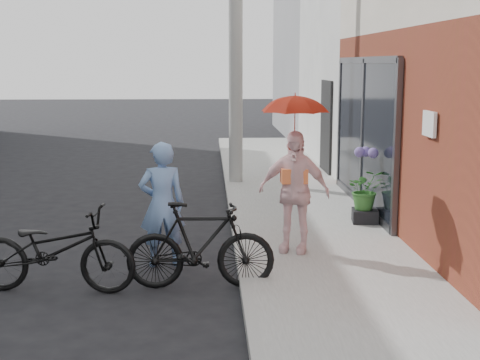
{
  "coord_description": "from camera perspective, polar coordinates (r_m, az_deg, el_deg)",
  "views": [
    {
      "loc": [
        0.54,
        -7.58,
        2.53
      ],
      "look_at": [
        0.93,
        0.56,
        1.1
      ],
      "focal_mm": 50.0,
      "sensor_mm": 36.0,
      "label": 1
    }
  ],
  "objects": [
    {
      "name": "ground",
      "position": [
        8.01,
        -6.53,
        -8.52
      ],
      "size": [
        80.0,
        80.0,
        0.0
      ],
      "primitive_type": "plane",
      "color": "black",
      "rests_on": "ground"
    },
    {
      "name": "sidewalk",
      "position": [
        10.02,
        6.33,
        -4.38
      ],
      "size": [
        2.2,
        24.0,
        0.12
      ],
      "primitive_type": "cube",
      "color": "gray",
      "rests_on": "ground"
    },
    {
      "name": "curb",
      "position": [
        9.91,
        -0.33,
        -4.49
      ],
      "size": [
        0.12,
        24.0,
        0.12
      ],
      "primitive_type": "cube",
      "color": "#9E9E99",
      "rests_on": "ground"
    },
    {
      "name": "plaster_building",
      "position": [
        17.9,
        19.61,
        12.51
      ],
      "size": [
        8.0,
        6.0,
        7.0
      ],
      "primitive_type": "cube",
      "color": "silver",
      "rests_on": "ground"
    },
    {
      "name": "east_building_far",
      "position": [
        24.52,
        13.33,
        11.98
      ],
      "size": [
        8.0,
        8.0,
        7.0
      ],
      "primitive_type": "cube",
      "color": "gray",
      "rests_on": "ground"
    },
    {
      "name": "utility_pole",
      "position": [
        13.63,
        -0.38,
        14.04
      ],
      "size": [
        0.28,
        0.28,
        7.0
      ],
      "primitive_type": "cylinder",
      "color": "#9E9E99",
      "rests_on": "ground"
    },
    {
      "name": "officer",
      "position": [
        8.4,
        -6.67,
        -2.08
      ],
      "size": [
        0.63,
        0.47,
        1.58
      ],
      "primitive_type": "imported",
      "rotation": [
        0.0,
        0.0,
        3.31
      ],
      "color": "#7092C7",
      "rests_on": "ground"
    },
    {
      "name": "bike_left",
      "position": [
        7.74,
        -15.6,
        -5.76
      ],
      "size": [
        1.91,
        0.86,
        0.97
      ],
      "primitive_type": "imported",
      "rotation": [
        0.0,
        0.0,
        1.45
      ],
      "color": "black",
      "rests_on": "ground"
    },
    {
      "name": "bike_right",
      "position": [
        7.57,
        -3.4,
        -5.6
      ],
      "size": [
        1.68,
        0.5,
        1.01
      ],
      "primitive_type": "imported",
      "rotation": [
        0.0,
        0.0,
        1.55
      ],
      "color": "black",
      "rests_on": "ground"
    },
    {
      "name": "kimono_woman",
      "position": [
        8.58,
        4.61,
        -0.99
      ],
      "size": [
        1.0,
        0.68,
        1.57
      ],
      "primitive_type": "imported",
      "rotation": [
        0.0,
        0.0,
        -0.35
      ],
      "color": "#FFD5D8",
      "rests_on": "sidewalk"
    },
    {
      "name": "parasol",
      "position": [
        8.44,
        4.72,
        6.68
      ],
      "size": [
        0.82,
        0.82,
        0.72
      ],
      "primitive_type": "imported",
      "color": "red",
      "rests_on": "kimono_woman"
    },
    {
      "name": "planter",
      "position": [
        10.42,
        10.61,
        -3.03
      ],
      "size": [
        0.43,
        0.43,
        0.2
      ],
      "primitive_type": "cube",
      "rotation": [
        0.0,
        0.0,
        -0.13
      ],
      "color": "black",
      "rests_on": "sidewalk"
    },
    {
      "name": "potted_plant",
      "position": [
        10.33,
        10.68,
        -0.79
      ],
      "size": [
        0.56,
        0.49,
        0.63
      ],
      "primitive_type": "imported",
      "color": "#36732E",
      "rests_on": "planter"
    }
  ]
}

